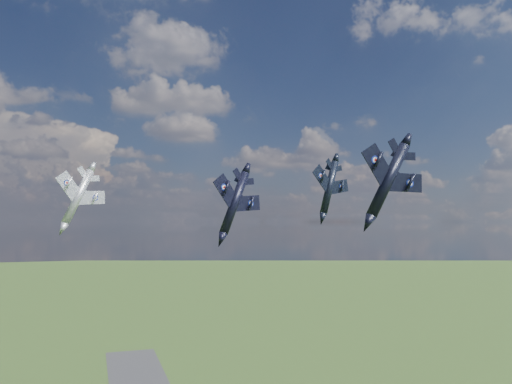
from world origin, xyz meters
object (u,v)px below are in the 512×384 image
object	(u,v)px
jet_lead_navy	(235,203)
jet_high_navy	(329,187)
jet_right_navy	(388,180)
jet_left_silver	(78,197)

from	to	relation	value
jet_lead_navy	jet_high_navy	distance (m)	26.04
jet_lead_navy	jet_right_navy	bearing A→B (deg)	-80.95
jet_lead_navy	jet_high_navy	bearing A→B (deg)	6.84
jet_left_silver	jet_high_navy	bearing A→B (deg)	-15.32
jet_right_navy	jet_high_navy	size ratio (longest dim) A/B	0.94
jet_lead_navy	jet_high_navy	xyz separation A→B (m)	(22.82, 11.95, 3.75)
jet_lead_navy	jet_left_silver	xyz separation A→B (m)	(-23.83, 4.86, 0.81)
jet_lead_navy	jet_high_navy	size ratio (longest dim) A/B	0.98
jet_right_navy	jet_high_navy	world-z (taller)	jet_high_navy
jet_right_navy	jet_left_silver	size ratio (longest dim) A/B	1.12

